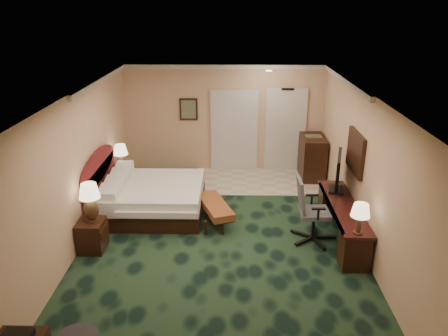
{
  "coord_description": "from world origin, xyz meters",
  "views": [
    {
      "loc": [
        0.2,
        -6.99,
        4.14
      ],
      "look_at": [
        0.05,
        0.6,
        1.22
      ],
      "focal_mm": 35.0,
      "sensor_mm": 36.0,
      "label": 1
    }
  ],
  "objects_px": {
    "nightstand_far": "(125,181)",
    "nightstand_near": "(92,235)",
    "desk_chair": "(315,210)",
    "minibar": "(312,157)",
    "desk": "(342,222)",
    "bed_bench": "(215,212)",
    "lamp_far": "(121,158)",
    "bed": "(154,198)",
    "lamp_near": "(90,202)",
    "tv": "(338,173)"
  },
  "relations": [
    {
      "from": "desk_chair",
      "to": "lamp_near",
      "type": "bearing_deg",
      "value": -176.56
    },
    {
      "from": "nightstand_far",
      "to": "desk",
      "type": "xyz_separation_m",
      "value": [
        4.49,
        -1.97,
        0.06
      ]
    },
    {
      "from": "bed",
      "to": "bed_bench",
      "type": "xyz_separation_m",
      "value": [
        1.28,
        -0.39,
        -0.11
      ]
    },
    {
      "from": "desk_chair",
      "to": "minibar",
      "type": "relative_size",
      "value": 1.15
    },
    {
      "from": "tv",
      "to": "desk",
      "type": "bearing_deg",
      "value": -76.26
    },
    {
      "from": "nightstand_near",
      "to": "lamp_near",
      "type": "xyz_separation_m",
      "value": [
        0.02,
        0.05,
        0.62
      ]
    },
    {
      "from": "bed_bench",
      "to": "lamp_far",
      "type": "bearing_deg",
      "value": 127.52
    },
    {
      "from": "lamp_near",
      "to": "desk",
      "type": "relative_size",
      "value": 0.3
    },
    {
      "from": "bed",
      "to": "desk_chair",
      "type": "xyz_separation_m",
      "value": [
        3.11,
        -1.06,
        0.29
      ]
    },
    {
      "from": "lamp_near",
      "to": "tv",
      "type": "bearing_deg",
      "value": 13.48
    },
    {
      "from": "nightstand_far",
      "to": "minibar",
      "type": "distance_m",
      "value": 4.56
    },
    {
      "from": "tv",
      "to": "minibar",
      "type": "bearing_deg",
      "value": 106.07
    },
    {
      "from": "bed",
      "to": "minibar",
      "type": "height_order",
      "value": "minibar"
    },
    {
      "from": "lamp_far",
      "to": "tv",
      "type": "relative_size",
      "value": 0.63
    },
    {
      "from": "nightstand_far",
      "to": "tv",
      "type": "bearing_deg",
      "value": -16.51
    },
    {
      "from": "lamp_far",
      "to": "desk",
      "type": "height_order",
      "value": "lamp_far"
    },
    {
      "from": "bed",
      "to": "nightstand_far",
      "type": "bearing_deg",
      "value": 130.95
    },
    {
      "from": "lamp_far",
      "to": "nightstand_far",
      "type": "bearing_deg",
      "value": 13.59
    },
    {
      "from": "bed_bench",
      "to": "tv",
      "type": "relative_size",
      "value": 1.26
    },
    {
      "from": "lamp_near",
      "to": "desk_chair",
      "type": "xyz_separation_m",
      "value": [
        3.94,
        0.36,
        -0.29
      ]
    },
    {
      "from": "nightstand_far",
      "to": "minibar",
      "type": "bearing_deg",
      "value": 13.12
    },
    {
      "from": "tv",
      "to": "desk_chair",
      "type": "relative_size",
      "value": 0.79
    },
    {
      "from": "lamp_near",
      "to": "lamp_far",
      "type": "bearing_deg",
      "value": 91.26
    },
    {
      "from": "nightstand_far",
      "to": "nightstand_near",
      "type": "bearing_deg",
      "value": -90.01
    },
    {
      "from": "bed",
      "to": "minibar",
      "type": "xyz_separation_m",
      "value": [
        3.58,
        2.02,
        0.21
      ]
    },
    {
      "from": "nightstand_near",
      "to": "nightstand_far",
      "type": "relative_size",
      "value": 1.0
    },
    {
      "from": "lamp_far",
      "to": "desk_chair",
      "type": "height_order",
      "value": "desk_chair"
    },
    {
      "from": "nightstand_near",
      "to": "tv",
      "type": "bearing_deg",
      "value": 14.04
    },
    {
      "from": "desk_chair",
      "to": "lamp_far",
      "type": "bearing_deg",
      "value": 151.14
    },
    {
      "from": "bed",
      "to": "desk_chair",
      "type": "height_order",
      "value": "desk_chair"
    },
    {
      "from": "nightstand_near",
      "to": "minibar",
      "type": "distance_m",
      "value": 5.65
    },
    {
      "from": "desk_chair",
      "to": "minibar",
      "type": "distance_m",
      "value": 3.11
    },
    {
      "from": "desk_chair",
      "to": "bed",
      "type": "bearing_deg",
      "value": 159.33
    },
    {
      "from": "bed_bench",
      "to": "minibar",
      "type": "bearing_deg",
      "value": 26.07
    },
    {
      "from": "lamp_far",
      "to": "tv",
      "type": "height_order",
      "value": "tv"
    },
    {
      "from": "nightstand_near",
      "to": "lamp_near",
      "type": "bearing_deg",
      "value": 66.79
    },
    {
      "from": "nightstand_far",
      "to": "desk_chair",
      "type": "xyz_separation_m",
      "value": [
        3.96,
        -2.04,
        0.33
      ]
    },
    {
      "from": "nightstand_far",
      "to": "bed_bench",
      "type": "xyz_separation_m",
      "value": [
        2.13,
        -1.37,
        -0.07
      ]
    },
    {
      "from": "nightstand_near",
      "to": "desk_chair",
      "type": "height_order",
      "value": "desk_chair"
    },
    {
      "from": "lamp_near",
      "to": "desk",
      "type": "bearing_deg",
      "value": 5.51
    },
    {
      "from": "desk",
      "to": "desk_chair",
      "type": "xyz_separation_m",
      "value": [
        -0.53,
        -0.07,
        0.27
      ]
    },
    {
      "from": "lamp_far",
      "to": "desk",
      "type": "relative_size",
      "value": 0.26
    },
    {
      "from": "bed",
      "to": "nightstand_near",
      "type": "bearing_deg",
      "value": -120.04
    },
    {
      "from": "tv",
      "to": "nightstand_far",
      "type": "bearing_deg",
      "value": 178.02
    },
    {
      "from": "bed",
      "to": "tv",
      "type": "bearing_deg",
      "value": -5.49
    },
    {
      "from": "lamp_far",
      "to": "minibar",
      "type": "bearing_deg",
      "value": 13.12
    },
    {
      "from": "nightstand_far",
      "to": "tv",
      "type": "xyz_separation_m",
      "value": [
        4.5,
        -1.33,
        0.77
      ]
    },
    {
      "from": "desk",
      "to": "tv",
      "type": "relative_size",
      "value": 2.43
    },
    {
      "from": "bed",
      "to": "lamp_near",
      "type": "bearing_deg",
      "value": -120.27
    },
    {
      "from": "bed",
      "to": "desk_chair",
      "type": "distance_m",
      "value": 3.29
    }
  ]
}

